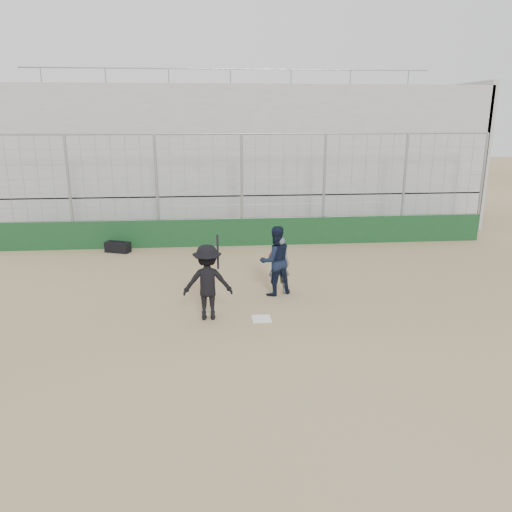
{
  "coord_description": "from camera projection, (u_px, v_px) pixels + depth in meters",
  "views": [
    {
      "loc": [
        -1.12,
        -10.8,
        4.61
      ],
      "look_at": [
        0.0,
        1.4,
        1.15
      ],
      "focal_mm": 35.0,
      "sensor_mm": 36.0,
      "label": 1
    }
  ],
  "objects": [
    {
      "name": "equipment_bag",
      "position": [
        118.0,
        247.0,
        17.4
      ],
      "size": [
        0.94,
        0.66,
        0.41
      ],
      "color": "black",
      "rests_on": "ground"
    },
    {
      "name": "umpire",
      "position": [
        279.0,
        268.0,
        13.21
      ],
      "size": [
        0.58,
        0.38,
        1.42
      ],
      "primitive_type": "imported",
      "rotation": [
        0.0,
        0.0,
        3.15
      ],
      "color": "#4F5965",
      "rests_on": "ground"
    },
    {
      "name": "batter_at_plate",
      "position": [
        208.0,
        282.0,
        11.53
      ],
      "size": [
        1.16,
        0.78,
        1.93
      ],
      "color": "black",
      "rests_on": "ground"
    },
    {
      "name": "catcher_crouched",
      "position": [
        275.0,
        272.0,
        13.15
      ],
      "size": [
        1.1,
        0.99,
        1.25
      ],
      "color": "black",
      "rests_on": "ground"
    },
    {
      "name": "home_plate",
      "position": [
        261.0,
        319.0,
        11.7
      ],
      "size": [
        0.44,
        0.44,
        0.02
      ],
      "primitive_type": "cube",
      "color": "white",
      "rests_on": "ground"
    },
    {
      "name": "backstop",
      "position": [
        242.0,
        220.0,
        18.15
      ],
      "size": [
        18.1,
        0.25,
        4.04
      ],
      "color": "#103518",
      "rests_on": "ground"
    },
    {
      "name": "bleachers",
      "position": [
        235.0,
        154.0,
        22.36
      ],
      "size": [
        20.25,
        6.7,
        6.98
      ],
      "color": "#969696",
      "rests_on": "ground"
    },
    {
      "name": "ground",
      "position": [
        261.0,
        319.0,
        11.71
      ],
      "size": [
        90.0,
        90.0,
        0.0
      ],
      "primitive_type": "plane",
      "color": "olive",
      "rests_on": "ground"
    }
  ]
}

